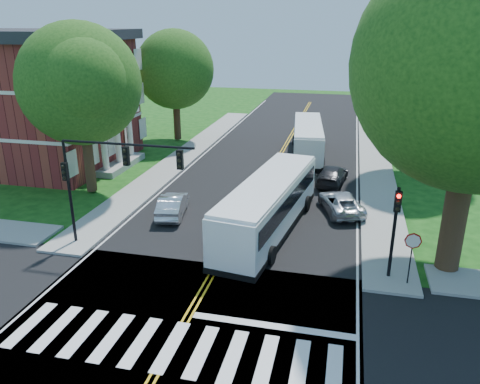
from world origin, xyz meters
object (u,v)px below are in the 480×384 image
(bus_follow, at_px, (308,139))
(dark_sedan, at_px, (332,175))
(bus_lead, at_px, (269,205))
(hatchback, at_px, (173,205))
(signal_nw, at_px, (107,170))
(suv, at_px, (341,203))
(signal_ne, at_px, (395,221))

(bus_follow, bearing_deg, dark_sedan, 102.66)
(dark_sedan, bearing_deg, bus_follow, -63.66)
(bus_lead, height_order, bus_follow, bus_lead)
(bus_follow, xyz_separation_m, hatchback, (-6.81, -15.87, -0.85))
(bus_follow, bearing_deg, signal_nw, 62.18)
(bus_lead, bearing_deg, hatchback, -1.27)
(hatchback, bearing_deg, bus_follow, -123.63)
(dark_sedan, bearing_deg, signal_nw, 58.47)
(bus_lead, xyz_separation_m, suv, (3.95, 3.91, -1.01))
(signal_ne, xyz_separation_m, hatchback, (-12.63, 4.96, -2.27))
(hatchback, bearing_deg, signal_ne, 148.16)
(signal_ne, relative_size, hatchback, 1.06)
(suv, bearing_deg, hatchback, -2.60)
(bus_lead, height_order, suv, bus_lead)
(hatchback, bearing_deg, dark_sedan, -148.58)
(bus_follow, height_order, hatchback, bus_follow)
(signal_nw, relative_size, hatchback, 1.73)
(suv, xyz_separation_m, dark_sedan, (-0.79, 5.49, 0.04))
(suv, height_order, dark_sedan, dark_sedan)
(suv, distance_m, dark_sedan, 5.55)
(bus_lead, distance_m, bus_follow, 16.89)
(signal_ne, xyz_separation_m, bus_follow, (-5.83, 20.83, -1.42))
(signal_nw, distance_m, signal_ne, 14.13)
(bus_lead, height_order, dark_sedan, bus_lead)
(signal_nw, distance_m, bus_follow, 22.58)
(signal_nw, bearing_deg, signal_ne, 0.05)
(bus_follow, bearing_deg, bus_lead, 81.71)
(suv, bearing_deg, dark_sedan, -100.29)
(signal_nw, xyz_separation_m, dark_sedan, (10.79, 13.36, -3.69))
(signal_nw, xyz_separation_m, suv, (11.59, 7.87, -3.74))
(signal_nw, relative_size, suv, 1.58)
(hatchback, distance_m, dark_sedan, 12.58)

